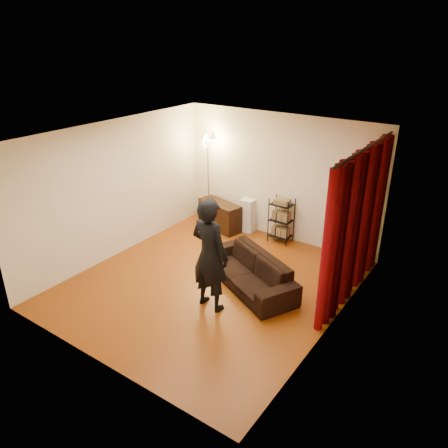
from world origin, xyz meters
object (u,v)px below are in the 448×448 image
Objects in this scene: person at (210,255)px; wire_shelf at (281,220)px; media_cabinet at (220,215)px; floor_lamp at (208,180)px; storage_boxes at (247,215)px; sofa at (249,271)px.

person is 2.86m from wire_shelf.
media_cabinet is 0.85m from floor_lamp.
media_cabinet is at bearing -52.70° from person.
storage_boxes is (-1.07, 2.85, -0.57)m from person.
person is 1.92× the size of wire_shelf.
wire_shelf is 0.46× the size of floor_lamp.
storage_boxes is at bearing 149.36° from sofa.
storage_boxes reaches higher than sofa.
media_cabinet is 1.40× the size of storage_boxes.
wire_shelf is at bearing 20.66° from media_cabinet.
sofa is 2.99m from floor_lamp.
media_cabinet is at bearing -11.56° from floor_lamp.
storage_boxes is (0.61, 0.21, 0.07)m from media_cabinet.
storage_boxes is 0.78× the size of wire_shelf.
sofa is 1.07× the size of person.
floor_lamp reaches higher than storage_boxes.
floor_lamp reaches higher than media_cabinet.
person reaches higher than sofa.
wire_shelf is at bearing 2.96° from floor_lamp.
storage_boxes is (-1.26, 1.95, 0.09)m from sofa.
person is at bearing -109.21° from wire_shelf.
person is 0.89× the size of floor_lamp.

